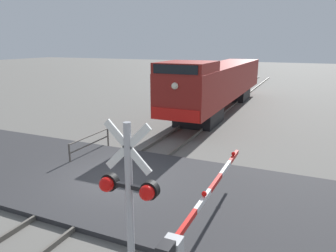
% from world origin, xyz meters
% --- Properties ---
extents(ground_plane, '(160.00, 160.00, 0.00)m').
position_xyz_m(ground_plane, '(0.00, 0.00, 0.00)').
color(ground_plane, '#605E59').
extents(rail_track_left, '(0.08, 80.00, 0.15)m').
position_xyz_m(rail_track_left, '(-0.72, 0.00, 0.07)').
color(rail_track_left, '#59544C').
rests_on(rail_track_left, ground_plane).
extents(rail_track_right, '(0.08, 80.00, 0.15)m').
position_xyz_m(rail_track_right, '(0.72, 0.00, 0.07)').
color(rail_track_right, '#59544C').
rests_on(rail_track_right, ground_plane).
extents(road_surface, '(36.00, 6.27, 0.16)m').
position_xyz_m(road_surface, '(0.00, 0.00, 0.08)').
color(road_surface, '#2D2D30').
rests_on(road_surface, ground_plane).
extents(locomotive, '(2.84, 18.07, 4.02)m').
position_xyz_m(locomotive, '(0.00, 14.37, 2.11)').
color(locomotive, black).
rests_on(locomotive, ground_plane).
extents(crossing_signal, '(1.18, 0.33, 3.72)m').
position_xyz_m(crossing_signal, '(3.41, -4.60, 2.28)').
color(crossing_signal, '#ADADB2').
rests_on(crossing_signal, ground_plane).
extents(crossing_gate, '(0.36, 6.57, 1.35)m').
position_xyz_m(crossing_gate, '(4.04, -3.12, 0.85)').
color(crossing_gate, silver).
rests_on(crossing_gate, ground_plane).
extents(guard_railing, '(0.08, 2.89, 0.95)m').
position_xyz_m(guard_railing, '(-2.69, 2.11, 0.63)').
color(guard_railing, '#4C4742').
rests_on(guard_railing, ground_plane).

